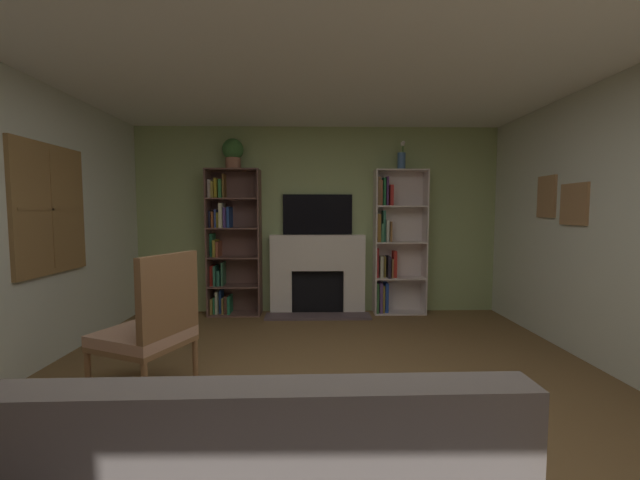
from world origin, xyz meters
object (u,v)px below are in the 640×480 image
object	(u,v)px
tv	(318,215)
bookshelf_right	(393,244)
fireplace	(318,273)
potted_plant	(233,152)
bookshelf_left	(229,243)
vase_with_flowers	(402,159)
armchair	(152,326)

from	to	relation	value
tv	bookshelf_right	bearing A→B (deg)	-3.74
fireplace	tv	xyz separation A→B (m)	(0.00, 0.07, 0.80)
tv	potted_plant	world-z (taller)	potted_plant
bookshelf_left	tv	bearing A→B (deg)	4.09
bookshelf_left	vase_with_flowers	distance (m)	2.59
tv	armchair	size ratio (longest dim) A/B	0.87
bookshelf_right	potted_plant	world-z (taller)	potted_plant
bookshelf_left	potted_plant	xyz separation A→B (m)	(0.08, -0.03, 1.21)
fireplace	armchair	world-z (taller)	armchair
tv	vase_with_flowers	size ratio (longest dim) A/B	2.48
fireplace	potted_plant	xyz separation A→B (m)	(-1.12, -0.05, 1.62)
vase_with_flowers	armchair	world-z (taller)	vase_with_flowers
potted_plant	tv	bearing A→B (deg)	6.10
bookshelf_left	vase_with_flowers	size ratio (longest dim) A/B	5.13
bookshelf_right	armchair	bearing A→B (deg)	-134.56
fireplace	tv	bearing A→B (deg)	90.00
tv	armchair	world-z (taller)	tv
bookshelf_right	vase_with_flowers	size ratio (longest dim) A/B	5.13
bookshelf_right	bookshelf_left	bearing A→B (deg)	-179.52
bookshelf_left	fireplace	bearing A→B (deg)	0.84
bookshelf_left	bookshelf_right	world-z (taller)	same
bookshelf_left	potted_plant	distance (m)	1.21
bookshelf_right	vase_with_flowers	world-z (taller)	vase_with_flowers
bookshelf_right	vase_with_flowers	xyz separation A→B (m)	(0.09, -0.05, 1.15)
tv	fireplace	bearing A→B (deg)	-90.00
potted_plant	armchair	bearing A→B (deg)	-94.07
bookshelf_right	potted_plant	bearing A→B (deg)	-178.60
tv	bookshelf_right	size ratio (longest dim) A/B	0.48
bookshelf_left	vase_with_flowers	world-z (taller)	vase_with_flowers
tv	bookshelf_left	bearing A→B (deg)	-175.91
bookshelf_left	potted_plant	world-z (taller)	potted_plant
fireplace	bookshelf_right	world-z (taller)	bookshelf_right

